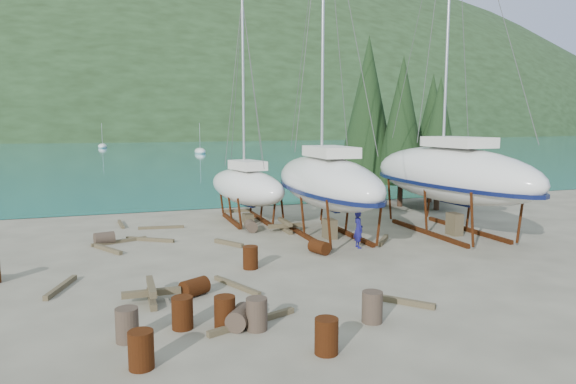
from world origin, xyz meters
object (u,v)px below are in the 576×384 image
object	(u,v)px
small_sailboat_shore	(246,186)
worker	(358,229)
large_sailboat_far	(449,174)
large_sailboat_near	(326,181)

from	to	relation	value
small_sailboat_shore	worker	xyz separation A→B (m)	(3.21, -7.71, -1.19)
large_sailboat_far	worker	world-z (taller)	large_sailboat_far
large_sailboat_far	small_sailboat_shore	world-z (taller)	large_sailboat_far
large_sailboat_far	small_sailboat_shore	bearing A→B (deg)	142.12
large_sailboat_far	worker	size ratio (longest dim) A/B	10.94
large_sailboat_far	large_sailboat_near	bearing A→B (deg)	165.39
large_sailboat_far	worker	distance (m)	6.33
worker	small_sailboat_shore	bearing A→B (deg)	27.74
large_sailboat_near	large_sailboat_far	xyz separation A→B (m)	(6.21, -1.28, 0.30)
large_sailboat_near	worker	size ratio (longest dim) A/B	9.99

